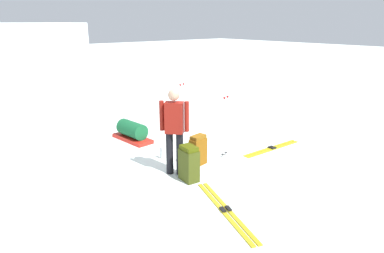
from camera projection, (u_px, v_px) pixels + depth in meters
ground_plane at (192, 156)px, 7.71m from camera, size 80.00×80.00×0.00m
distant_snow_ridge at (2, 41)px, 27.40m from camera, size 12.73×5.82×2.81m
skier_standing at (174, 127)px, 6.57m from camera, size 0.41×0.44×1.70m
ski_pair_near at (272, 148)px, 8.16m from camera, size 1.77×0.25×0.05m
ski_pair_far at (225, 210)px, 5.48m from camera, size 0.82×1.91×0.05m
backpack_large_dark at (189, 164)px, 6.45m from camera, size 0.29×0.40×0.69m
backpack_bright at (198, 150)px, 7.18m from camera, size 0.40×0.26×0.65m
ski_poles_planted_near at (225, 124)px, 7.50m from camera, size 0.21×0.11×1.37m
ski_poles_planted_far at (182, 107)px, 8.96m from camera, size 0.20×0.11×1.38m
gear_sled at (132, 132)px, 8.69m from camera, size 0.55×1.20×0.49m
thermos_bottle at (162, 153)px, 7.55m from camera, size 0.07×0.07×0.26m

